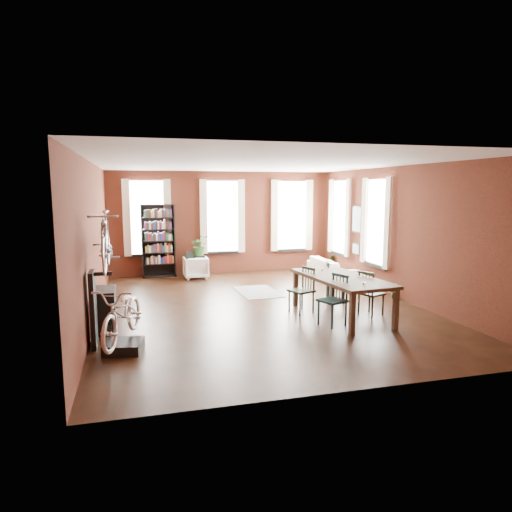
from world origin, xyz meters
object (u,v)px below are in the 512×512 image
object	(u,v)px
dining_chair_a	(332,300)
dining_chair_b	(301,290)
dining_chair_d	(336,282)
console_table	(105,310)
dining_table	(341,297)
cream_sofa	(332,265)
bicycle_floor	(122,288)
white_armchair	(196,266)
bike_trainer	(124,346)
plant_stand	(199,266)
dining_chair_c	(371,293)
bookshelf	(158,241)

from	to	relation	value
dining_chair_a	dining_chair_b	distance (m)	1.05
dining_chair_d	console_table	size ratio (longest dim) A/B	1.20
dining_table	dining_chair_a	bearing A→B (deg)	-136.08
dining_chair_a	dining_chair_d	bearing A→B (deg)	132.79
cream_sofa	bicycle_floor	xyz separation A→B (m)	(-5.86, -4.74, 0.65)
dining_chair_d	white_armchair	distance (m)	4.71
dining_chair_a	bike_trainer	xyz separation A→B (m)	(-3.93, -0.48, -0.41)
dining_chair_b	console_table	xyz separation A→B (m)	(-4.02, -0.22, -0.09)
dining_table	white_armchair	xyz separation A→B (m)	(-2.39, 4.95, -0.07)
dining_table	dining_chair_a	size ratio (longest dim) A/B	2.52
dining_chair_b	dining_chair_d	distance (m)	1.27
white_armchair	plant_stand	bearing A→B (deg)	-116.84
white_armchair	bike_trainer	world-z (taller)	white_armchair
dining_table	dining_chair_c	bearing A→B (deg)	-10.62
white_armchair	bicycle_floor	xyz separation A→B (m)	(-1.95, -5.89, 0.70)
dining_chair_a	cream_sofa	xyz separation A→B (m)	(1.94, 4.30, -0.09)
dining_table	plant_stand	distance (m)	5.68
dining_chair_b	dining_chair_a	bearing A→B (deg)	-4.78
dining_chair_a	bicycle_floor	size ratio (longest dim) A/B	0.56
dining_table	dining_chair_b	xyz separation A→B (m)	(-0.69, 0.51, 0.06)
dining_chair_b	white_armchair	xyz separation A→B (m)	(-1.70, 4.43, -0.13)
dining_chair_c	bike_trainer	bearing A→B (deg)	77.67
white_armchair	bicycle_floor	distance (m)	6.25
dining_chair_c	dining_chair_b	bearing A→B (deg)	44.52
bicycle_floor	cream_sofa	bearing A→B (deg)	56.18
dining_chair_a	white_armchair	size ratio (longest dim) A/B	1.39
dining_chair_c	dining_chair_a	bearing A→B (deg)	89.73
dining_chair_a	console_table	bearing A→B (deg)	-121.13
dining_chair_d	white_armchair	world-z (taller)	dining_chair_d
console_table	plant_stand	world-z (taller)	console_table
dining_chair_b	dining_chair_c	xyz separation A→B (m)	(1.36, -0.56, -0.01)
dining_table	bicycle_floor	distance (m)	4.49
bicycle_floor	plant_stand	bearing A→B (deg)	88.53
bike_trainer	console_table	distance (m)	1.37
console_table	bicycle_floor	world-z (taller)	bicycle_floor
dining_table	dining_chair_b	bearing A→B (deg)	137.12
bike_trainer	console_table	world-z (taller)	console_table
dining_chair_d	bookshelf	bearing A→B (deg)	60.01
dining_chair_a	cream_sofa	world-z (taller)	dining_chair_a
cream_sofa	console_table	world-z (taller)	cream_sofa
dining_chair_b	dining_chair_d	xyz separation A→B (m)	(1.10, 0.64, -0.01)
bike_trainer	dining_chair_b	bearing A→B (deg)	22.31
console_table	bicycle_floor	bearing A→B (deg)	-73.46
dining_chair_d	bike_trainer	world-z (taller)	dining_chair_d
dining_table	white_armchair	distance (m)	5.49
plant_stand	dining_chair_a	bearing A→B (deg)	-72.23
white_armchair	console_table	distance (m)	5.20
dining_table	dining_chair_d	xyz separation A→B (m)	(0.41, 1.16, 0.05)
dining_table	dining_chair_b	world-z (taller)	dining_chair_b
dining_table	plant_stand	bearing A→B (deg)	107.20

